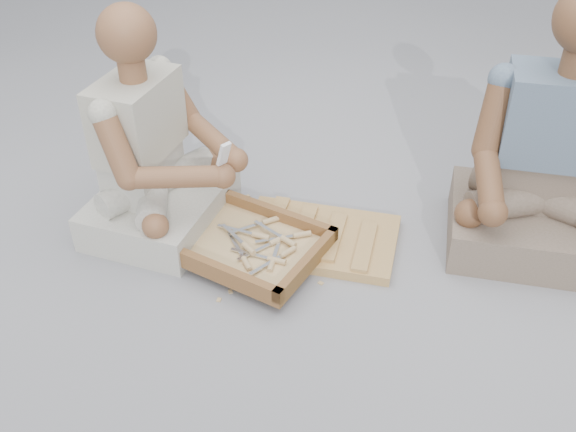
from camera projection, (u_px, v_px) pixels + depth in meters
The scene contains 29 objects.
ground at pixel (280, 302), 2.28m from camera, with size 60.00×60.00×0.00m, color gray.
carved_panel at pixel (319, 238), 2.55m from camera, with size 0.61×0.40×0.04m, color #935E39.
tool_tray at pixel (249, 245), 2.44m from camera, with size 0.57×0.47×0.07m.
chisel_0 at pixel (266, 222), 2.54m from camera, with size 0.14×0.19×0.02m.
chisel_1 at pixel (273, 261), 2.36m from camera, with size 0.08×0.22×0.02m.
chisel_2 at pixel (297, 235), 2.47m from camera, with size 0.18×0.16×0.02m.
chisel_3 at pixel (271, 259), 2.36m from camera, with size 0.22×0.04×0.02m.
chisel_4 at pixel (256, 235), 2.47m from camera, with size 0.22×0.04×0.02m.
chisel_5 at pixel (283, 255), 2.38m from camera, with size 0.09×0.21×0.02m.
chisel_6 at pixel (246, 246), 2.41m from camera, with size 0.20×0.12×0.02m.
chisel_7 at pixel (245, 260), 2.36m from camera, with size 0.18×0.16×0.02m.
chisel_8 at pixel (273, 243), 2.44m from camera, with size 0.11×0.21×0.02m.
chisel_9 at pixel (285, 239), 2.44m from camera, with size 0.22×0.08×0.02m.
wood_chip_0 at pixel (318, 250), 2.52m from camera, with size 0.02×0.01×0.00m, color tan.
wood_chip_1 at pixel (217, 231), 2.62m from camera, with size 0.02×0.01×0.00m, color tan.
wood_chip_2 at pixel (179, 257), 2.48m from camera, with size 0.02×0.01×0.00m, color tan.
wood_chip_3 at pixel (219, 300), 2.29m from camera, with size 0.02×0.01×0.00m, color tan.
wood_chip_4 at pixel (332, 222), 2.67m from camera, with size 0.02×0.01×0.00m, color tan.
wood_chip_5 at pixel (307, 215), 2.70m from camera, with size 0.02×0.01×0.00m, color tan.
wood_chip_6 at pixel (279, 255), 2.49m from camera, with size 0.02×0.01×0.00m, color tan.
wood_chip_7 at pixel (248, 196), 2.82m from camera, with size 0.02×0.01×0.00m, color tan.
wood_chip_8 at pixel (230, 292), 2.32m from camera, with size 0.02×0.01×0.00m, color tan.
wood_chip_9 at pixel (261, 288), 2.34m from camera, with size 0.02×0.01×0.00m, color tan.
wood_chip_10 at pixel (218, 270), 2.42m from camera, with size 0.02×0.01×0.00m, color tan.
wood_chip_11 at pixel (321, 283), 2.36m from camera, with size 0.02×0.01×0.00m, color tan.
wood_chip_12 at pixel (269, 222), 2.67m from camera, with size 0.02×0.01×0.00m, color tan.
craftsman at pixel (153, 158), 2.49m from camera, with size 0.64×0.63×0.91m.
companion at pixel (550, 170), 2.37m from camera, with size 0.75×0.66×1.01m.
mobile_phone at pixel (224, 154), 2.28m from camera, with size 0.06×0.05×0.10m.
Camera 1 is at (0.77, -1.47, 1.59)m, focal length 40.00 mm.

